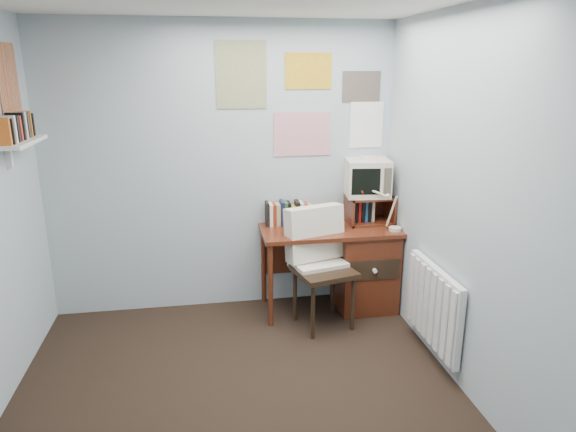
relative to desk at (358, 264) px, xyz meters
name	(u,v)px	position (x,y,z in m)	size (l,w,h in m)	color
ground	(244,426)	(-1.17, -1.48, -0.41)	(3.50, 3.50, 0.00)	black
back_wall	(223,171)	(-1.17, 0.27, 0.84)	(3.00, 0.02, 2.50)	#A1ADB8
right_wall	(492,219)	(0.33, -1.48, 0.84)	(0.02, 3.50, 2.50)	#A1ADB8
desk	(358,264)	(0.00, 0.00, 0.00)	(1.20, 0.55, 0.76)	#5F2715
desk_chair	(324,272)	(-0.39, -0.30, 0.08)	(0.50, 0.48, 0.97)	black
desk_lamp	(396,208)	(0.27, -0.16, 0.55)	(0.28, 0.24, 0.40)	#B9230C
tv_riser	(369,209)	(0.12, 0.11, 0.48)	(0.40, 0.30, 0.25)	#5F2715
crt_tv	(367,176)	(0.09, 0.13, 0.78)	(0.37, 0.34, 0.35)	beige
book_row	(299,212)	(-0.51, 0.18, 0.46)	(0.60, 0.14, 0.22)	#5F2715
radiator	(434,306)	(0.29, -0.93, 0.01)	(0.09, 0.80, 0.60)	white
wall_shelf	(19,142)	(-2.57, -0.38, 1.21)	(0.20, 0.62, 0.24)	white
posters_back	(302,99)	(-0.47, 0.26, 1.44)	(1.20, 0.01, 0.90)	white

